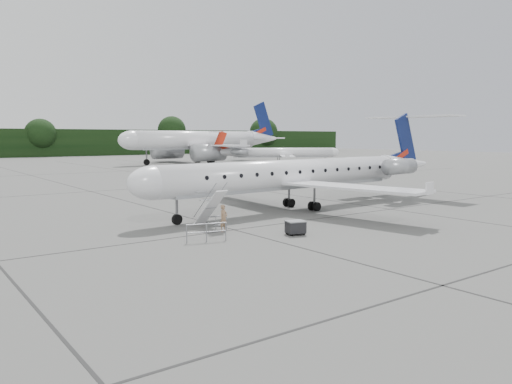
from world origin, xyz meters
TOP-DOWN VIEW (x-y plane):
  - ground at (0.00, 0.00)m, footprint 320.00×320.00m
  - main_regional_jet at (1.81, 6.59)m, footprint 31.87×23.82m
  - airstair at (-7.37, 3.63)m, footprint 1.00×2.57m
  - passenger at (-7.28, 2.22)m, footprint 0.69×0.57m
  - safety_railing at (-9.67, 0.23)m, footprint 2.15×0.64m
  - baggage_cart at (-4.46, -1.13)m, footprint 1.21×1.07m
  - bg_narrowbody at (30.66, 72.13)m, footprint 41.24×31.42m
  - bg_regional_right at (42.28, 56.66)m, footprint 32.26×29.45m

SIDE VIEW (x-z plane):
  - ground at x=0.00m, z-range 0.00..0.00m
  - baggage_cart at x=-4.46m, z-range 0.00..0.89m
  - safety_railing at x=-9.67m, z-range 0.00..1.00m
  - passenger at x=-7.28m, z-range 0.00..1.63m
  - airstair at x=-7.37m, z-range 0.00..2.46m
  - bg_regional_right at x=42.28m, z-range 0.00..6.91m
  - main_regional_jet at x=1.81m, z-range 0.00..7.85m
  - bg_narrowbody at x=30.66m, z-range 0.00..13.93m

